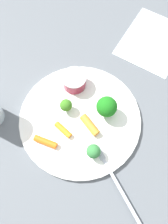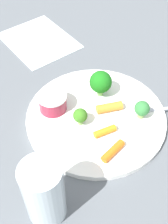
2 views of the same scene
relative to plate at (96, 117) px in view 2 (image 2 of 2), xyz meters
The scene contains 11 objects.
ground_plane 0.01m from the plate, ahead, with size 2.40×2.40×0.00m, color #575D63.
plate is the anchor object (origin of this frame).
sauce_cup 0.09m from the plate, 23.18° to the left, with size 0.06×0.06×0.04m.
broccoli_floret_0 0.05m from the plate, 69.52° to the left, with size 0.03×0.03×0.04m.
broccoli_floret_1 0.07m from the plate, 63.92° to the right, with size 0.05×0.05×0.06m.
broccoli_floret_2 0.09m from the plate, 146.62° to the right, with size 0.03×0.03×0.04m.
carrot_stick_0 0.03m from the plate, 118.36° to the right, with size 0.02×0.02×0.05m, color orange.
carrot_stick_1 0.05m from the plate, 144.19° to the left, with size 0.01×0.01×0.04m, color orange.
carrot_stick_2 0.10m from the plate, 142.50° to the left, with size 0.01×0.01×0.05m, color orange.
drinking_glass 0.22m from the plate, 102.40° to the left, with size 0.06×0.06×0.12m, color silver.
napkin 0.31m from the plate, 26.45° to the right, with size 0.19×0.15×0.00m, color white.
Camera 2 is at (-0.21, 0.33, 0.47)m, focal length 48.04 mm.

